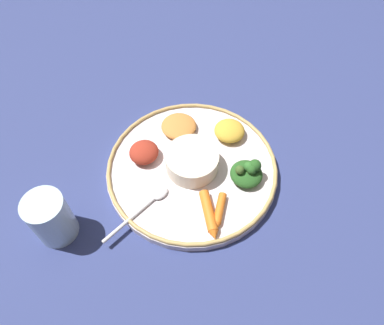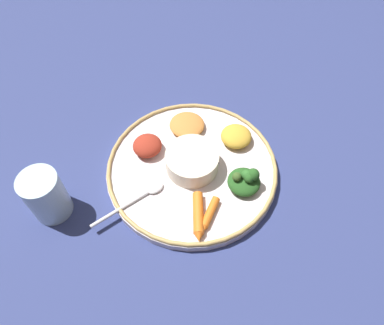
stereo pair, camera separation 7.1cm
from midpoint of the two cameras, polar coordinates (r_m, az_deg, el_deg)
ground_plane at (r=0.74m, az=2.75°, el=-1.63°), size 2.40×2.40×0.00m
platter at (r=0.73m, az=2.78°, el=-1.26°), size 0.34×0.34×0.02m
platter_rim at (r=0.72m, az=2.82°, el=-0.75°), size 0.34×0.34×0.01m
center_bowl at (r=0.71m, az=2.88°, el=0.10°), size 0.11×0.11×0.04m
spoon at (r=0.69m, az=-5.31°, el=-5.66°), size 0.03×0.16×0.01m
greens_pile at (r=0.70m, az=11.24°, el=-3.00°), size 0.09×0.08×0.05m
carrot_near_spoon at (r=0.66m, az=4.12°, el=-8.64°), size 0.08×0.08×0.02m
carrot_outer at (r=0.66m, az=5.78°, el=-8.48°), size 0.04×0.08×0.02m
mound_squash at (r=0.78m, az=1.84°, el=5.77°), size 0.10×0.10×0.02m
mound_beet at (r=0.74m, az=-4.32°, el=2.47°), size 0.07×0.07×0.03m
mound_lentil_yellow at (r=0.76m, az=9.64°, el=3.91°), size 0.09×0.09×0.03m
drinking_glass at (r=0.69m, az=-19.18°, el=-5.45°), size 0.07×0.07×0.10m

